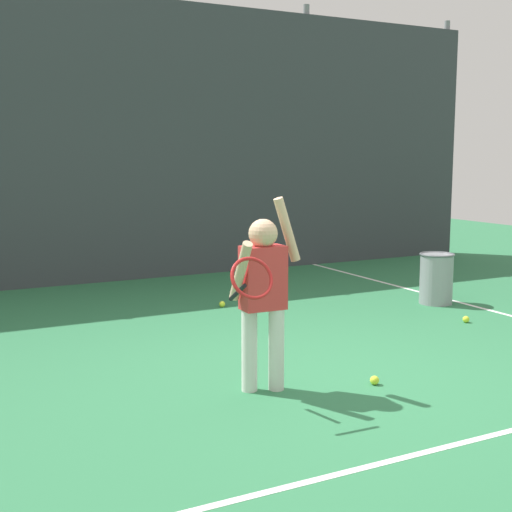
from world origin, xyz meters
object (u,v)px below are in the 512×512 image
object	(u,v)px
tennis_ball_6	(375,380)
tennis_ball_2	(283,278)
tennis_ball_0	(466,319)
tennis_player	(263,289)
tennis_ball_1	(222,304)
ball_hopper	(436,278)

from	to	relation	value
tennis_ball_6	tennis_ball_2	bearing A→B (deg)	69.33
tennis_ball_0	tennis_ball_6	bearing A→B (deg)	-150.57
tennis_ball_0	tennis_ball_2	xyz separation A→B (m)	(-0.44, 2.86, 0.00)
tennis_player	tennis_ball_0	world-z (taller)	tennis_player
tennis_ball_2	tennis_ball_6	xyz separation A→B (m)	(-1.49, -3.95, 0.00)
tennis_ball_0	tennis_ball_6	size ratio (longest dim) A/B	1.00
tennis_ball_0	tennis_ball_1	bearing A→B (deg)	136.56
tennis_player	tennis_ball_6	distance (m)	1.07
ball_hopper	tennis_ball_6	bearing A→B (deg)	-139.95
ball_hopper	tennis_ball_1	distance (m)	2.38
tennis_player	tennis_ball_1	xyz separation A→B (m)	(0.87, 2.58, -0.69)
tennis_ball_1	tennis_ball_0	bearing A→B (deg)	-43.44
tennis_player	tennis_ball_1	distance (m)	2.81
ball_hopper	tennis_ball_0	xyz separation A→B (m)	(-0.35, -0.82, -0.26)
tennis_player	tennis_ball_0	xyz separation A→B (m)	(2.71, 0.84, -0.69)
tennis_ball_1	tennis_ball_6	world-z (taller)	same
ball_hopper	tennis_ball_0	size ratio (longest dim) A/B	8.52
tennis_player	tennis_ball_2	world-z (taller)	tennis_player
tennis_ball_1	tennis_ball_2	world-z (taller)	same
tennis_ball_2	tennis_player	bearing A→B (deg)	-121.51
tennis_player	ball_hopper	xyz separation A→B (m)	(3.05, 1.66, -0.44)
tennis_ball_0	tennis_ball_2	bearing A→B (deg)	98.81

